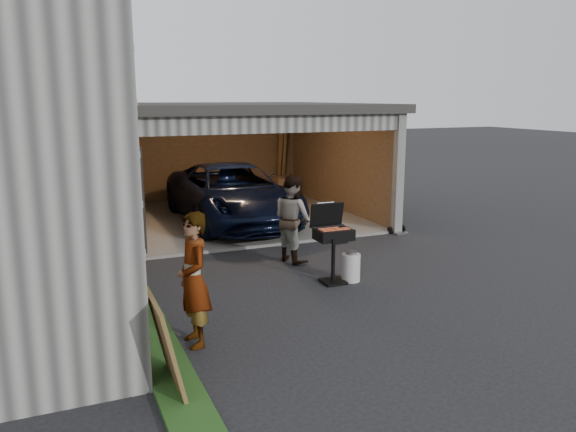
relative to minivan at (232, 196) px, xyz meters
name	(u,v)px	position (x,y,z in m)	size (l,w,h in m)	color
ground	(308,310)	(-0.69, -5.81, -0.70)	(80.00, 80.00, 0.00)	black
groundcover_strip	(167,365)	(-2.94, -6.81, -0.67)	(0.50, 8.00, 0.06)	#193814
garage	(222,145)	(0.07, 0.99, 1.16)	(6.80, 6.30, 2.90)	#605E59
minivan	(232,196)	(0.00, 0.00, 0.00)	(2.34, 5.07, 1.41)	black
woman	(193,280)	(-2.48, -6.31, 0.14)	(0.62, 0.41, 1.69)	#A5B1D0
man	(293,218)	(0.11, -3.41, 0.12)	(0.80, 0.62, 1.64)	#3F2418
bbq_grill	(333,237)	(0.21, -4.84, 0.08)	(0.59, 0.52, 1.32)	black
propane_tank	(351,267)	(0.54, -4.89, -0.47)	(0.31, 0.31, 0.47)	silver
plywood_panel	(166,345)	(-3.03, -7.31, -0.19)	(0.04, 0.93, 1.04)	brown
hand_truck	(398,225)	(3.20, -2.34, -0.51)	(0.44, 0.36, 1.02)	slate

